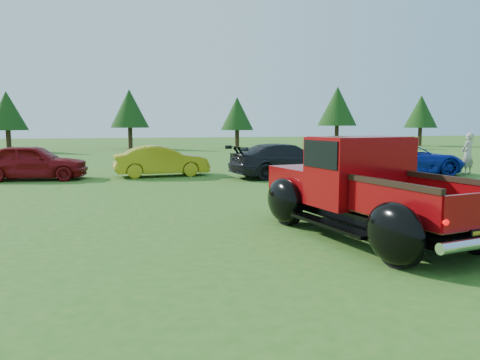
% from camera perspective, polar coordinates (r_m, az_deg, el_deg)
% --- Properties ---
extents(ground, '(120.00, 120.00, 0.00)m').
position_cam_1_polar(ground, '(10.16, 2.08, -5.77)').
color(ground, '#2D651D').
rests_on(ground, ground).
extents(tree_west, '(2.94, 2.94, 4.60)m').
position_cam_1_polar(tree_west, '(39.75, -26.55, 7.56)').
color(tree_west, '#332114').
rests_on(tree_west, ground).
extents(tree_mid_left, '(3.20, 3.20, 5.00)m').
position_cam_1_polar(tree_mid_left, '(40.61, -13.32, 8.47)').
color(tree_mid_left, '#332114').
rests_on(tree_mid_left, ground).
extents(tree_mid_right, '(2.82, 2.82, 4.40)m').
position_cam_1_polar(tree_mid_right, '(40.50, -0.36, 8.08)').
color(tree_mid_right, '#332114').
rests_on(tree_mid_right, ground).
extents(tree_east, '(3.46, 3.46, 5.40)m').
position_cam_1_polar(tree_east, '(42.85, 11.78, 8.79)').
color(tree_east, '#332114').
rests_on(tree_east, ground).
extents(tree_far_east, '(3.07, 3.07, 4.80)m').
position_cam_1_polar(tree_far_east, '(48.06, 21.20, 7.77)').
color(tree_far_east, '#332114').
rests_on(tree_far_east, ground).
extents(pickup_truck, '(3.40, 5.61, 1.97)m').
position_cam_1_polar(pickup_truck, '(9.80, 14.24, -0.91)').
color(pickup_truck, black).
rests_on(pickup_truck, ground).
extents(show_car_red, '(4.27, 2.04, 1.41)m').
position_cam_1_polar(show_car_red, '(20.09, -23.94, 2.02)').
color(show_car_red, maroon).
rests_on(show_car_red, ground).
extents(show_car_yellow, '(4.03, 1.81, 1.28)m').
position_cam_1_polar(show_car_yellow, '(19.89, -9.56, 2.31)').
color(show_car_yellow, '#AA9516').
rests_on(show_car_yellow, ground).
extents(show_car_grey, '(5.05, 2.82, 1.38)m').
position_cam_1_polar(show_car_grey, '(19.39, 5.59, 2.40)').
color(show_car_grey, black).
rests_on(show_car_grey, ground).
extents(show_car_blue, '(5.03, 2.65, 1.35)m').
position_cam_1_polar(show_car_blue, '(21.38, 19.61, 2.41)').
color(show_car_blue, '#0E229F').
rests_on(show_car_blue, ground).
extents(spectator, '(0.77, 0.64, 1.80)m').
position_cam_1_polar(spectator, '(22.53, 26.01, 2.90)').
color(spectator, '#B1A699').
rests_on(spectator, ground).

